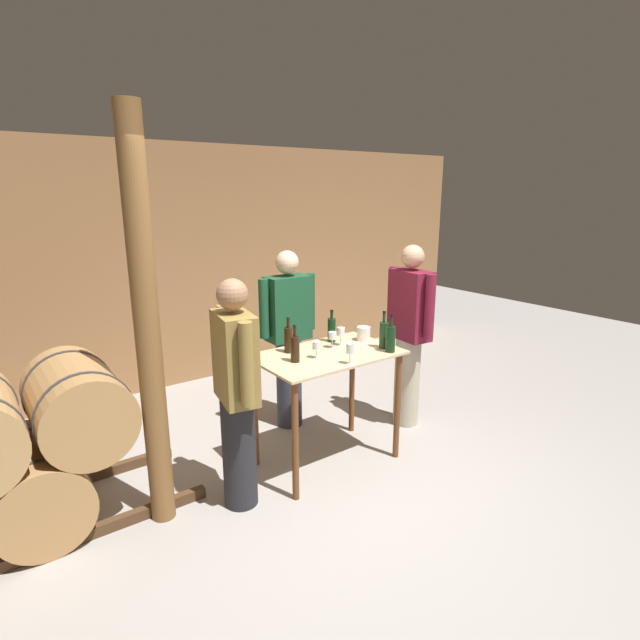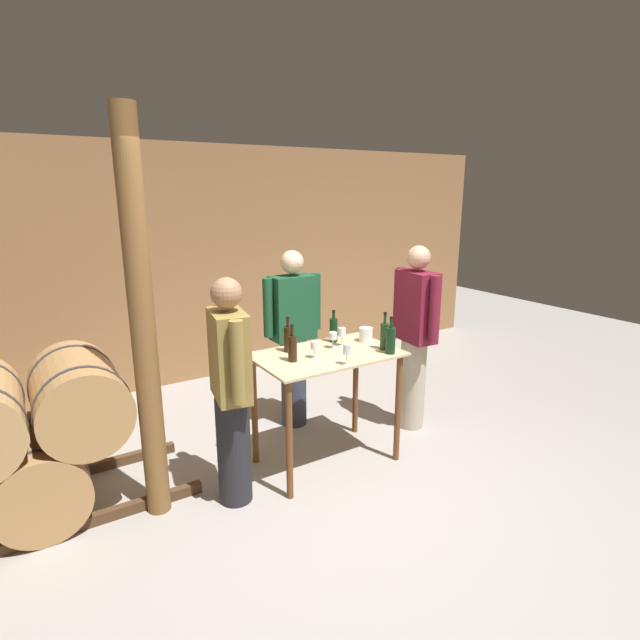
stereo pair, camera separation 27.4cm
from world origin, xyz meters
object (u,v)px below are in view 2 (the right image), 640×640
object	(u,v)px
wine_bottle_far_left	(292,347)
wine_glass_far_side	(342,333)
wooden_post	(143,326)
wine_glass_near_left	(314,346)
person_visitor_bearded	(415,334)
wine_bottle_right	(391,340)
wine_glass_near_center	(347,350)
wine_bottle_far_right	(384,335)
person_host	(293,335)
wine_glass_near_right	(333,337)
wine_bottle_left	(288,338)
ice_bucket	(366,335)
wine_bottle_center	(334,329)
person_visitor_with_scarf	(231,389)

from	to	relation	value
wine_bottle_far_left	wine_glass_far_side	xyz separation A→B (m)	(0.53, 0.12, 0.00)
wooden_post	wine_glass_near_left	size ratio (longest dim) A/B	20.01
wooden_post	person_visitor_bearded	bearing A→B (deg)	0.68
wine_bottle_far_left	wine_bottle_right	bearing A→B (deg)	-18.53
wooden_post	wine_glass_near_center	xyz separation A→B (m)	(1.34, -0.38, -0.29)
wine_bottle_far_right	person_host	bearing A→B (deg)	110.22
wine_bottle_right	wine_glass_far_side	world-z (taller)	wine_bottle_right
wine_glass_near_right	person_visitor_bearded	world-z (taller)	person_visitor_bearded
wine_bottle_right	wooden_post	bearing A→B (deg)	168.89
wine_bottle_left	person_host	xyz separation A→B (m)	(0.35, 0.55, -0.17)
wine_bottle_left	wine_bottle_far_right	world-z (taller)	wine_bottle_far_right
wine_glass_near_right	ice_bucket	bearing A→B (deg)	1.27
wooden_post	wine_bottle_far_left	world-z (taller)	wooden_post
wine_bottle_center	ice_bucket	xyz separation A→B (m)	(0.24, -0.13, -0.05)
person_visitor_bearded	wine_glass_near_right	bearing A→B (deg)	-178.42
wooden_post	wine_bottle_far_right	bearing A→B (deg)	-7.68
ice_bucket	wine_glass_near_right	bearing A→B (deg)	-178.73
wooden_post	wine_bottle_left	xyz separation A→B (m)	(1.12, 0.12, -0.29)
wooden_post	wine_bottle_far_left	distance (m)	1.09
wine_bottle_far_right	ice_bucket	bearing A→B (deg)	88.28
wine_bottle_left	person_visitor_with_scarf	distance (m)	0.71
wine_bottle_far_left	person_host	xyz separation A→B (m)	(0.43, 0.77, -0.17)
wooden_post	wine_bottle_far_left	size ratio (longest dim) A/B	9.30
wine_bottle_center	person_host	bearing A→B (deg)	101.09
wine_bottle_right	person_visitor_bearded	xyz separation A→B (m)	(0.61, 0.38, -0.14)
wine_glass_far_side	wine_bottle_far_left	bearing A→B (deg)	-167.52
wooden_post	wine_bottle_far_right	xyz separation A→B (m)	(1.81, -0.24, -0.29)
wine_glass_far_side	person_host	world-z (taller)	person_host
person_visitor_bearded	person_host	bearing A→B (deg)	145.24
wine_glass_near_right	wine_glass_near_left	bearing A→B (deg)	-153.02
wine_bottle_center	person_host	distance (m)	0.56
wine_bottle_center	ice_bucket	world-z (taller)	wine_bottle_center
wine_bottle_center	wine_glass_near_center	world-z (taller)	wine_bottle_center
wine_bottle_right	wine_glass_far_side	xyz separation A→B (m)	(-0.21, 0.37, -0.00)
wine_glass_near_left	wine_glass_near_center	bearing A→B (deg)	-64.46
wine_glass_near_left	person_host	distance (m)	0.85
person_host	person_visitor_bearded	xyz separation A→B (m)	(0.92, -0.64, 0.03)
wine_glass_near_left	person_visitor_with_scarf	distance (m)	0.73
wine_bottle_left	wine_glass_near_center	xyz separation A→B (m)	(0.22, -0.50, 0.00)
wine_bottle_center	wine_glass_near_center	xyz separation A→B (m)	(-0.24, -0.53, 0.01)
wine_glass_near_right	person_visitor_bearded	xyz separation A→B (m)	(0.92, 0.03, -0.13)
person_visitor_bearded	wine_bottle_right	bearing A→B (deg)	-148.29
wine_bottle_far_right	person_host	distance (m)	0.99
ice_bucket	person_visitor_bearded	bearing A→B (deg)	1.76
ice_bucket	wine_glass_near_center	bearing A→B (deg)	-140.36
wine_bottle_right	ice_bucket	world-z (taller)	wine_bottle_right
wine_bottle_right	wine_glass_near_right	xyz separation A→B (m)	(-0.31, 0.35, -0.01)
wine_glass_near_right	person_visitor_with_scarf	bearing A→B (deg)	-169.29
wine_bottle_center	person_visitor_bearded	bearing A→B (deg)	-8.09
wine_bottle_far_left	wine_glass_far_side	distance (m)	0.54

